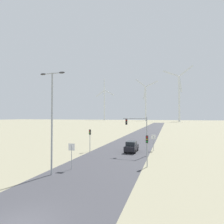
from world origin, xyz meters
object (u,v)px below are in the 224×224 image
Objects in this scene: traffic_light_post_near_left at (90,135)px; wind_turbine_left at (146,100)px; traffic_light_mast_overhead at (138,128)px; stop_sign_far at (153,139)px; stop_sign_near at (72,151)px; streetlamp at (52,111)px; traffic_light_post_near_right at (147,144)px; wind_turbine_far_left at (104,102)px; wind_turbine_center at (179,94)px; car_approaching at (132,146)px.

wind_turbine_left is at bearing 94.35° from traffic_light_post_near_left.
traffic_light_mast_overhead is 0.10× the size of wind_turbine_left.
stop_sign_near is at bearing -120.35° from stop_sign_far.
streetlamp is 12.92m from traffic_light_post_near_left.
traffic_light_post_near_left is at bearing 96.04° from streetlamp.
stop_sign_far is 0.47× the size of traffic_light_mast_overhead.
stop_sign_far is at bearing 60.48° from streetlamp.
traffic_light_post_near_right is at bearing -71.46° from traffic_light_mast_overhead.
wind_turbine_far_left is at bearing 168.95° from wind_turbine_left.
wind_turbine_far_left is 122.24m from wind_turbine_center.
streetlamp reaches higher than traffic_light_post_near_right.
traffic_light_post_near_right is (9.23, 5.88, -3.88)m from streetlamp.
wind_turbine_center reaches higher than traffic_light_mast_overhead.
traffic_light_post_near_left reaches higher than traffic_light_post_near_right.
wind_turbine_center is at bearing 85.25° from stop_sign_far.
streetlamp is at bearing -114.09° from stop_sign_near.
traffic_light_post_near_right is at bearing -66.76° from car_approaching.
wind_turbine_left is at bearing 96.45° from traffic_light_mast_overhead.
stop_sign_far is 0.04× the size of wind_turbine_far_left.
wind_turbine_center is (26.46, 196.19, 30.19)m from traffic_light_post_near_left.
wind_turbine_center reaches higher than streetlamp.
streetlamp reaches higher than stop_sign_near.
traffic_light_post_near_right is (8.21, 3.60, 0.71)m from stop_sign_near.
traffic_light_mast_overhead is at bearing -83.55° from wind_turbine_left.
car_approaching is at bearing 15.54° from traffic_light_post_near_left.
traffic_light_mast_overhead reaches higher than traffic_light_post_near_right.
traffic_light_post_near_left is 0.63× the size of traffic_light_mast_overhead.
traffic_light_post_near_left is (-1.30, 12.26, -3.86)m from streetlamp.
wind_turbine_left is at bearing 96.76° from traffic_light_post_near_right.
wind_turbine_far_left is at bearing 111.19° from car_approaching.
traffic_light_post_near_left reaches higher than car_approaching.
wind_turbine_left is (-19.75, 239.39, 28.24)m from stop_sign_near.
wind_turbine_left is (-25.97, 229.85, 26.08)m from traffic_light_mast_overhead.
stop_sign_far is 4.24m from car_approaching.
wind_turbine_far_left is (-96.97, 238.90, 28.31)m from stop_sign_far.
traffic_light_post_near_right is (0.03, -10.38, 0.78)m from stop_sign_far.
traffic_light_post_near_right is 0.06× the size of wind_turbine_center.
streetlamp is 0.16× the size of wind_turbine_far_left.
wind_turbine_far_left is at bearing 157.53° from wind_turbine_center.
streetlamp reaches higher than stop_sign_far.
car_approaching is (6.96, 1.93, -1.89)m from traffic_light_post_near_left.
wind_turbine_center reaches higher than wind_turbine_left.
traffic_light_post_near_left is (-2.32, 9.98, 0.73)m from stop_sign_near.
traffic_light_post_near_right is 9.24m from car_approaching.
streetlamp is at bearing -119.52° from stop_sign_far.
streetlamp is 270.86m from wind_turbine_far_left.
stop_sign_near is at bearing -85.28° from wind_turbine_left.
wind_turbine_far_left is at bearing 109.60° from traffic_light_post_near_left.
car_approaching is (-3.57, 8.32, -1.87)m from traffic_light_post_near_right.
traffic_light_mast_overhead is 1.46× the size of car_approaching.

